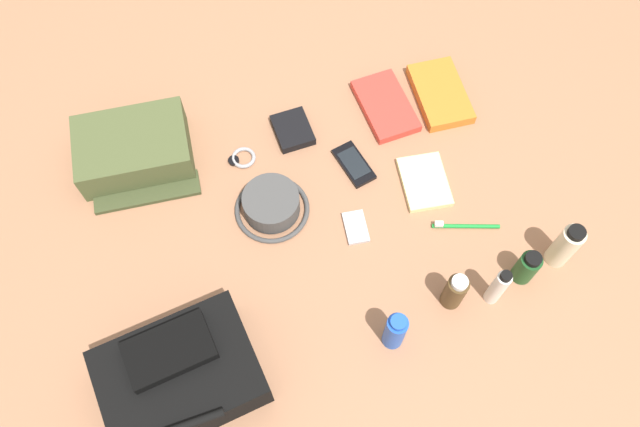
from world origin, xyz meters
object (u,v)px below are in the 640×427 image
Objects in this scene: cell_phone at (354,164)px; wallet at (293,130)px; bucket_hat at (272,205)px; lotion_bottle at (565,246)px; cologne_bottle at (455,291)px; travel_guidebook at (385,106)px; paperback_novel at (440,94)px; toothbrush at (462,226)px; deodorant_spray at (395,331)px; backpack at (180,376)px; toothpaste_tube at (498,287)px; wristwatch at (242,158)px; toiletry_pouch at (134,150)px; media_player at (356,227)px; notepad at (424,182)px; shampoo_bottle at (527,267)px.

wallet is at bearing -51.87° from cell_phone.
bucket_hat is at bearing 58.69° from wallet.
lotion_bottle reaches higher than cologne_bottle.
lotion_bottle is at bearing 130.94° from wallet.
travel_guidebook is (0.22, -0.53, -0.06)m from lotion_bottle.
paperback_novel is 1.38× the size of toothbrush.
cologne_bottle is at bearing -165.63° from deodorant_spray.
paperback_novel is 0.38m from toothbrush.
toothpaste_tube reaches higher than backpack.
lotion_bottle is 0.72m from wallet.
cologne_bottle is 0.59m from wallet.
toiletry_pouch is at bearing -19.02° from wristwatch.
media_player is (0.06, 0.16, -0.00)m from cell_phone.
toothbrush is (-0.45, 0.36, 0.00)m from wristwatch.
cologne_bottle reaches higher than notepad.
notepad is at bearing 135.72° from wallet.
toothbrush reaches higher than notepad.
toiletry_pouch is 0.83m from toothbrush.
lotion_bottle is 0.44m from deodorant_spray.
media_player is at bearing 126.37° from wristwatch.
wristwatch is at bearing -118.87° from backpack.
backpack reaches higher than wallet.
media_player is (-0.02, -0.28, -0.06)m from deodorant_spray.
toiletry_pouch is 1.05m from lotion_bottle.
toiletry_pouch is 0.78m from deodorant_spray.
cell_phone is 1.46× the size of media_player.
toothbrush is at bearing -40.06° from lotion_bottle.
cologne_bottle is 0.62m from wristwatch.
lotion_bottle is 0.52m from paperback_novel.
toiletry_pouch reaches higher than wristwatch.
toothpaste_tube is 1.60× the size of media_player.
travel_guidebook is at bearing -79.25° from notepad.
toothpaste_tube is 0.09m from cologne_bottle.
cologne_bottle is 0.55m from travel_guidebook.
backpack is 0.74m from notepad.
toiletry_pouch is at bearing -45.53° from cologne_bottle.
paperback_novel reaches higher than wristwatch.
lotion_bottle reaches higher than bucket_hat.
shampoo_bottle is 0.40m from media_player.
paperback_novel is (-0.21, -0.53, -0.05)m from cologne_bottle.
deodorant_spray is at bearing 56.98° from paperback_novel.
wallet is (-0.12, -0.20, -0.02)m from bucket_hat.
lotion_bottle is (-0.89, 0.01, 0.01)m from backpack.
wallet is at bearing -52.74° from toothbrush.
toiletry_pouch is 0.85m from cologne_bottle.
wallet is (0.20, -0.55, -0.05)m from cologne_bottle.
shampoo_bottle is at bearing 116.23° from toothbrush.
backpack is 0.46m from deodorant_spray.
lotion_bottle is at bearing 97.45° from paperback_novel.
cell_phone is (0.26, -0.41, -0.04)m from shampoo_bottle.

